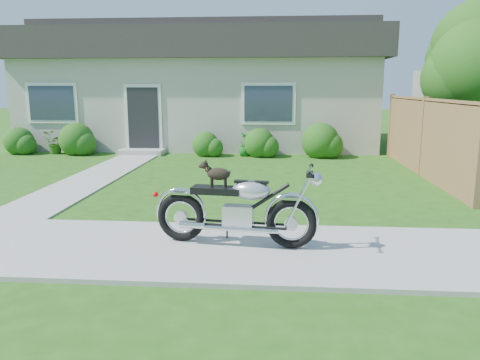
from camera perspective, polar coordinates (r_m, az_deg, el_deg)
name	(u,v)px	position (r m, az deg, el deg)	size (l,w,h in m)	color
ground	(70,246)	(6.79, -20.06, -7.59)	(80.00, 80.00, 0.00)	#235114
sidewalk	(69,245)	(6.79, -20.08, -7.43)	(24.00, 2.20, 0.04)	#9E9B93
walkway	(99,175)	(11.83, -16.78, 0.57)	(1.20, 8.00, 0.03)	#9E9B93
house	(204,86)	(18.04, -4.45, 11.39)	(12.60, 7.03, 4.50)	#B7B2A5
fence	(423,136)	(12.16, 21.41, 4.96)	(0.12, 6.62, 1.90)	olive
shrub_row	(183,142)	(14.71, -6.95, 4.65)	(10.61, 1.14, 1.14)	#225215
potted_plant_left	(54,143)	(16.13, -21.71, 4.24)	(0.65, 0.56, 0.72)	#2A5416
potted_plant_right	(245,144)	(14.52, 0.58, 4.38)	(0.41, 0.41, 0.74)	#1A611D
motorcycle_with_dog	(238,209)	(6.18, -0.20, -3.51)	(2.22, 0.62, 1.11)	black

